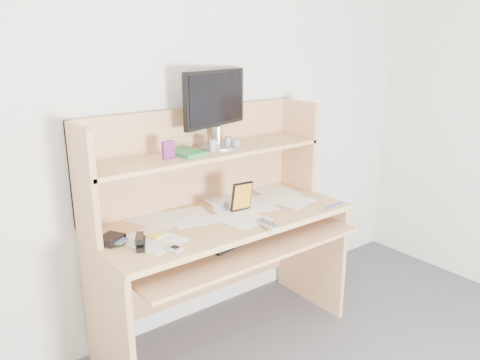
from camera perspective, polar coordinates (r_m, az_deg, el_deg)
back_wall at (r=2.65m, az=-6.16°, el=7.75°), size 3.60×0.04×2.50m
desk at (r=2.60m, az=-3.01°, el=-5.06°), size 1.40×0.70×1.30m
paper_clutter at (r=2.52m, az=-1.99°, el=-4.37°), size 1.32×0.54×0.01m
keyboard at (r=2.47m, az=-0.45°, el=-7.03°), size 0.42×0.21×0.03m
tv_remote at (r=2.37m, az=3.42°, el=-5.44°), size 0.08×0.17×0.02m
flip_phone at (r=2.13m, az=-8.06°, el=-8.18°), size 0.06×0.09×0.02m
stapler at (r=2.20m, az=-12.01°, el=-7.23°), size 0.10×0.15×0.05m
wallet at (r=2.27m, az=-15.49°, el=-6.96°), size 0.15×0.14×0.03m
sticky_note_pad at (r=2.30m, az=-10.34°, el=-6.67°), size 0.09×0.09×0.01m
digital_camera at (r=2.57m, az=-2.41°, el=-3.16°), size 0.10×0.07×0.06m
game_case at (r=2.55m, az=0.21°, el=-2.01°), size 0.12×0.03×0.17m
blue_pen at (r=2.71m, az=11.42°, el=-3.00°), size 0.16×0.02×0.01m
card_box at (r=2.38m, az=-8.72°, el=3.65°), size 0.07×0.03×0.09m
shelf_book at (r=2.47m, az=-6.43°, el=3.34°), size 0.16×0.21×0.02m
chip_stack_a at (r=2.61m, az=-1.47°, el=4.60°), size 0.06×0.06×0.06m
chip_stack_b at (r=2.56m, az=-3.04°, el=4.31°), size 0.04×0.04×0.06m
chip_stack_c at (r=2.59m, az=-0.45°, el=4.44°), size 0.04×0.04×0.05m
chip_stack_d at (r=2.51m, az=-3.37°, el=4.22°), size 0.05×0.05×0.07m
monitor at (r=2.61m, az=-2.98°, el=8.93°), size 0.48×0.24×0.42m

